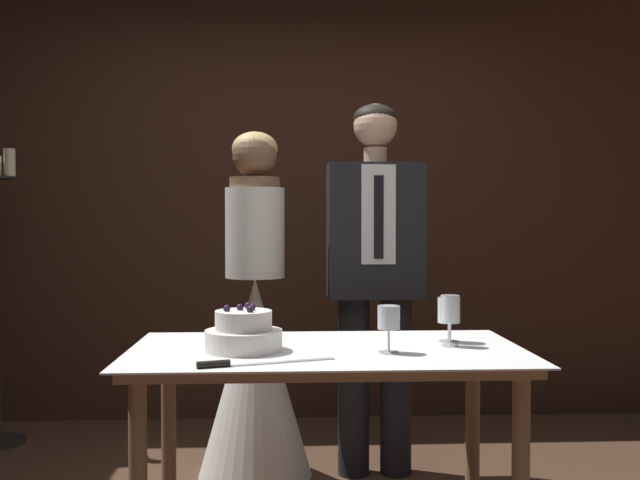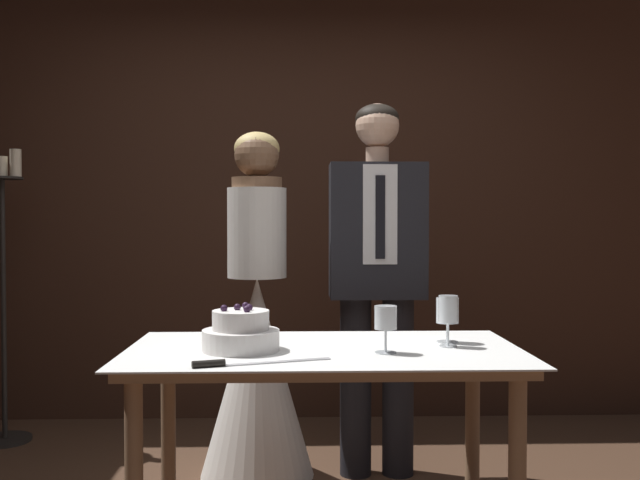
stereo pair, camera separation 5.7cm
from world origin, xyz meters
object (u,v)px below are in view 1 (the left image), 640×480
at_px(wine_glass_far, 450,310).
at_px(bride, 255,349).
at_px(wine_glass_near, 449,311).
at_px(cake_table, 327,376).
at_px(groom, 375,265).
at_px(tiered_cake, 244,333).
at_px(cake_knife, 240,363).
at_px(wine_glass_middle, 389,320).

height_order(wine_glass_far, bride, bride).
bearing_deg(wine_glass_near, cake_table, -167.32).
distance_m(cake_table, groom, 1.02).
xyz_separation_m(tiered_cake, wine_glass_near, (0.74, 0.14, 0.05)).
height_order(tiered_cake, wine_glass_near, wine_glass_near).
bearing_deg(tiered_cake, groom, 59.43).
distance_m(cake_knife, groom, 1.36).
xyz_separation_m(cake_knife, bride, (-0.01, 1.21, -0.18)).
distance_m(cake_table, cake_knife, 0.41).
bearing_deg(wine_glass_far, cake_knife, -157.09).
relative_size(wine_glass_near, bride, 0.10).
distance_m(cake_table, tiered_cake, 0.33).
xyz_separation_m(tiered_cake, wine_glass_middle, (0.49, -0.06, 0.05)).
relative_size(wine_glass_near, wine_glass_middle, 1.03).
relative_size(wine_glass_near, wine_glass_far, 0.90).
xyz_separation_m(wine_glass_far, groom, (-0.15, 0.91, 0.10)).
bearing_deg(tiered_cake, wine_glass_near, 10.70).
height_order(cake_table, wine_glass_near, wine_glass_near).
height_order(wine_glass_far, groom, groom).
bearing_deg(cake_knife, bride, 72.73).
bearing_deg(wine_glass_near, bride, 131.73).
relative_size(cake_table, cake_knife, 3.21).
bearing_deg(wine_glass_middle, wine_glass_far, 26.20).
bearing_deg(wine_glass_middle, cake_table, 153.86).
bearing_deg(bride, groom, -0.06).
distance_m(tiered_cake, groom, 1.13).
bearing_deg(groom, bride, 179.94).
relative_size(cake_table, groom, 0.77).
xyz_separation_m(bride, groom, (0.57, -0.00, 0.40)).
bearing_deg(wine_glass_far, tiered_cake, -175.77).
distance_m(wine_glass_near, groom, 0.85).
relative_size(cake_table, wine_glass_far, 7.56).
height_order(wine_glass_middle, groom, groom).
xyz_separation_m(tiered_cake, groom, (0.57, 0.96, 0.17)).
relative_size(tiered_cake, groom, 0.15).
xyz_separation_m(cake_table, tiered_cake, (-0.28, -0.04, 0.16)).
distance_m(wine_glass_far, groom, 0.93).
height_order(cake_knife, wine_glass_far, wine_glass_far).
distance_m(bride, groom, 0.70).
bearing_deg(wine_glass_middle, bride, 115.41).
relative_size(cake_knife, wine_glass_middle, 2.68).
xyz_separation_m(cake_table, bride, (-0.29, 0.93, -0.07)).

